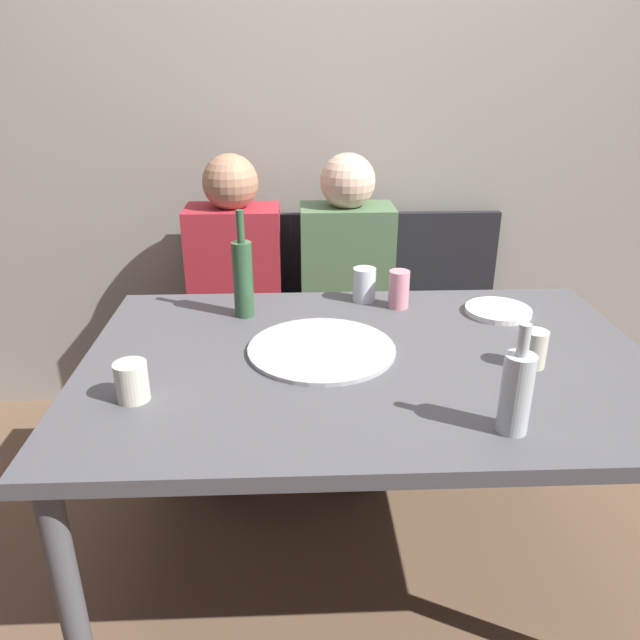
# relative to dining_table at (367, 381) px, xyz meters

# --- Properties ---
(ground_plane) EXTENTS (8.00, 8.00, 0.00)m
(ground_plane) POSITION_rel_dining_table_xyz_m (0.00, 0.00, -0.68)
(ground_plane) COLOR brown
(back_wall) EXTENTS (6.00, 0.10, 2.60)m
(back_wall) POSITION_rel_dining_table_xyz_m (0.00, 1.14, 0.62)
(back_wall) COLOR gray
(back_wall) RESTS_ON ground_plane
(dining_table) EXTENTS (1.54, 1.00, 0.75)m
(dining_table) POSITION_rel_dining_table_xyz_m (0.00, 0.00, 0.00)
(dining_table) COLOR #4C4C51
(dining_table) RESTS_ON ground_plane
(pizza_tray) EXTENTS (0.41, 0.41, 0.01)m
(pizza_tray) POSITION_rel_dining_table_xyz_m (-0.12, 0.04, 0.08)
(pizza_tray) COLOR #ADADB2
(pizza_tray) RESTS_ON dining_table
(wine_bottle) EXTENTS (0.07, 0.07, 0.25)m
(wine_bottle) POSITION_rel_dining_table_xyz_m (0.27, -0.36, 0.17)
(wine_bottle) COLOR #B2BCC1
(wine_bottle) RESTS_ON dining_table
(beer_bottle) EXTENTS (0.06, 0.06, 0.33)m
(beer_bottle) POSITION_rel_dining_table_xyz_m (-0.35, 0.31, 0.20)
(beer_bottle) COLOR #2D5133
(beer_bottle) RESTS_ON dining_table
(tumbler_near) EXTENTS (0.08, 0.08, 0.11)m
(tumbler_near) POSITION_rel_dining_table_xyz_m (0.03, 0.42, 0.13)
(tumbler_near) COLOR silver
(tumbler_near) RESTS_ON dining_table
(tumbler_far) EXTENTS (0.06, 0.06, 0.10)m
(tumbler_far) POSITION_rel_dining_table_xyz_m (0.42, -0.07, 0.12)
(tumbler_far) COLOR beige
(tumbler_far) RESTS_ON dining_table
(wine_glass) EXTENTS (0.08, 0.08, 0.10)m
(wine_glass) POSITION_rel_dining_table_xyz_m (-0.58, -0.19, 0.12)
(wine_glass) COLOR beige
(wine_glass) RESTS_ON dining_table
(soda_can) EXTENTS (0.07, 0.07, 0.12)m
(soda_can) POSITION_rel_dining_table_xyz_m (0.14, 0.36, 0.13)
(soda_can) COLOR pink
(soda_can) RESTS_ON dining_table
(plate_stack) EXTENTS (0.21, 0.21, 0.02)m
(plate_stack) POSITION_rel_dining_table_xyz_m (0.45, 0.29, 0.08)
(plate_stack) COLOR white
(plate_stack) RESTS_ON dining_table
(chair_left) EXTENTS (0.44, 0.44, 0.90)m
(chair_left) POSITION_rel_dining_table_xyz_m (-0.43, 0.90, -0.16)
(chair_left) COLOR black
(chair_left) RESTS_ON ground_plane
(chair_middle) EXTENTS (0.44, 0.44, 0.90)m
(chair_middle) POSITION_rel_dining_table_xyz_m (0.01, 0.90, -0.16)
(chair_middle) COLOR black
(chair_middle) RESTS_ON ground_plane
(chair_right) EXTENTS (0.44, 0.44, 0.90)m
(chair_right) POSITION_rel_dining_table_xyz_m (0.45, 0.90, -0.16)
(chair_right) COLOR black
(chair_right) RESTS_ON ground_plane
(guest_in_sweater) EXTENTS (0.36, 0.56, 1.17)m
(guest_in_sweater) POSITION_rel_dining_table_xyz_m (-0.43, 0.75, -0.03)
(guest_in_sweater) COLOR maroon
(guest_in_sweater) RESTS_ON ground_plane
(guest_in_beanie) EXTENTS (0.36, 0.56, 1.17)m
(guest_in_beanie) POSITION_rel_dining_table_xyz_m (0.01, 0.75, -0.03)
(guest_in_beanie) COLOR #4C6B47
(guest_in_beanie) RESTS_ON ground_plane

